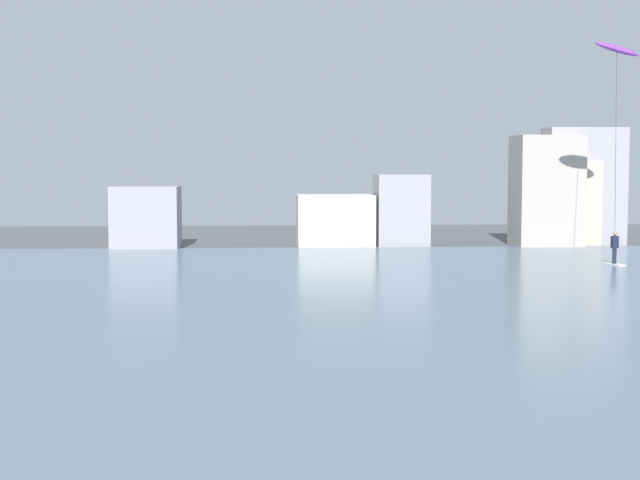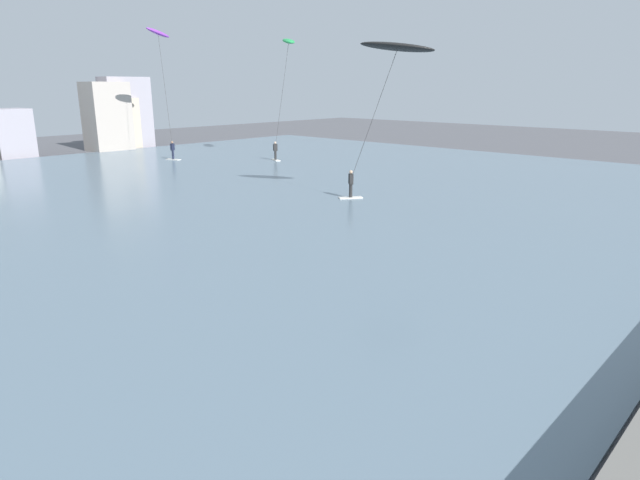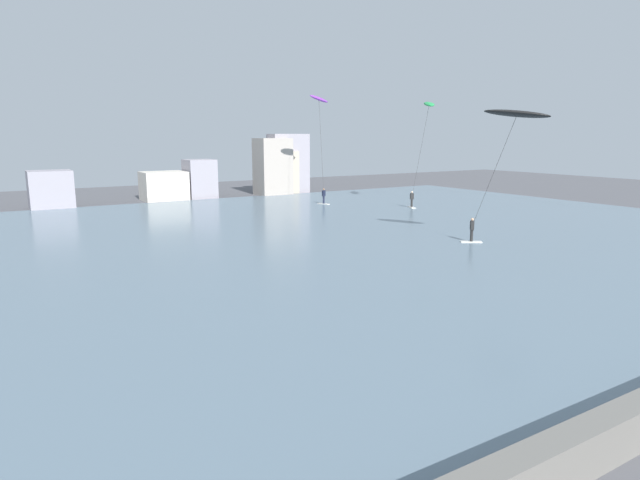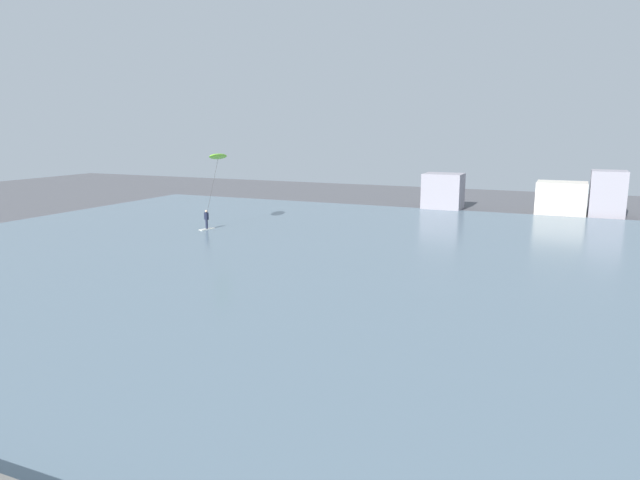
% 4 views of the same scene
% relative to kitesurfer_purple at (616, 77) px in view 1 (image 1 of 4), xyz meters
% --- Properties ---
extents(water_bay, '(84.00, 52.00, 0.10)m').
position_rel_kitesurfer_purple_xyz_m(water_bay, '(-17.51, -16.63, -9.48)').
color(water_bay, slate).
rests_on(water_bay, ground).
extents(far_shore_buildings, '(31.78, 5.04, 7.42)m').
position_rel_kitesurfer_purple_xyz_m(far_shore_buildings, '(-6.15, 10.89, -6.76)').
color(far_shore_buildings, gray).
rests_on(far_shore_buildings, ground).
extents(kitesurfer_purple, '(2.63, 3.27, 11.45)m').
position_rel_kitesurfer_purple_xyz_m(kitesurfer_purple, '(0.00, 0.00, 0.00)').
color(kitesurfer_purple, silver).
rests_on(kitesurfer_purple, water_bay).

